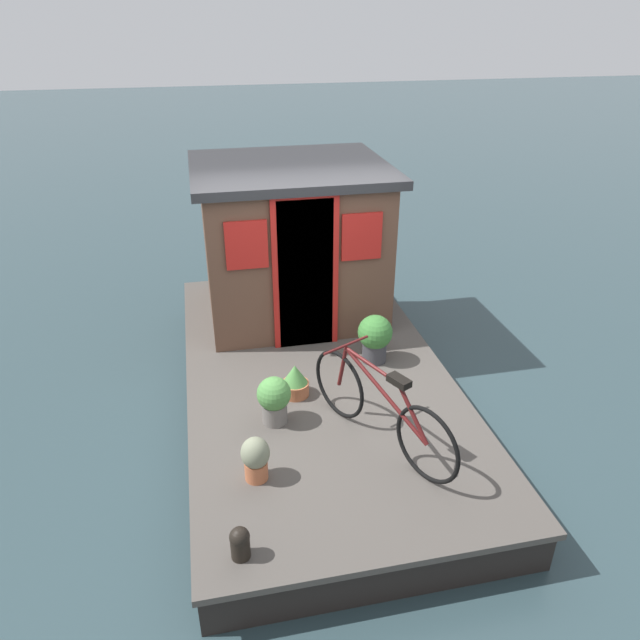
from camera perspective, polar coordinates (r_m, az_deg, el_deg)
ground_plane at (r=6.59m, az=-0.36°, el=-8.00°), size 60.00×60.00×0.00m
houseboat_deck at (r=6.47m, az=-0.37°, el=-6.40°), size 5.14×2.71×0.44m
houseboat_cabin at (r=7.22m, az=-2.75°, el=7.66°), size 2.00×2.25×1.84m
bicycle at (r=5.17m, az=5.79°, el=-8.45°), size 1.59×0.84×0.81m
potted_plant_ivy at (r=4.93m, az=-6.21°, el=-13.02°), size 0.24×0.24×0.40m
potted_plant_lavender at (r=5.88m, az=-2.41°, el=-5.87°), size 0.27×0.27×0.34m
potted_plant_sage at (r=6.38m, az=5.30°, el=-1.60°), size 0.37×0.37×0.54m
potted_plant_geranium at (r=5.48m, az=-4.43°, el=-7.53°), size 0.31×0.31×0.47m
mooring_bollard at (r=4.43m, az=-7.69°, el=-20.39°), size 0.15×0.15×0.26m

